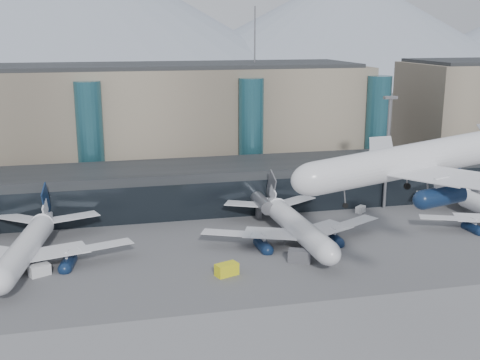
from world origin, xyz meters
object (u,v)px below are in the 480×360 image
(lightmast_mid, at_px, (388,146))
(veh_d, at_px, (360,209))
(hero_jet, at_px, (434,149))
(veh_a, at_px, (40,270))
(jet_parked_mid, at_px, (293,216))
(jet_parked_left, at_px, (29,235))
(veh_c, at_px, (300,256))
(veh_h, at_px, (227,269))

(lightmast_mid, xyz_separation_m, veh_d, (-6.70, -2.00, -13.71))
(hero_jet, distance_m, veh_a, 65.48)
(veh_a, relative_size, veh_d, 1.34)
(jet_parked_mid, bearing_deg, jet_parked_left, 87.77)
(veh_c, height_order, veh_d, veh_c)
(veh_d, bearing_deg, veh_a, 158.65)
(veh_h, bearing_deg, veh_a, 146.17)
(veh_a, bearing_deg, veh_c, -32.12)
(jet_parked_left, height_order, veh_a, jet_parked_left)
(hero_jet, bearing_deg, jet_parked_mid, 98.15)
(veh_h, bearing_deg, jet_parked_left, 135.12)
(veh_a, bearing_deg, hero_jet, -56.73)
(hero_jet, xyz_separation_m, veh_a, (-52.80, 30.37, -24.01))
(jet_parked_mid, relative_size, veh_h, 10.16)
(veh_c, bearing_deg, veh_a, -160.10)
(veh_c, distance_m, veh_d, 33.85)
(jet_parked_mid, relative_size, veh_d, 15.29)
(jet_parked_left, bearing_deg, hero_jet, -115.93)
(lightmast_mid, xyz_separation_m, hero_jet, (-20.81, -53.31, 10.53))
(lightmast_mid, xyz_separation_m, jet_parked_mid, (-27.11, -15.45, -9.77))
(veh_a, height_order, veh_c, veh_c)
(jet_parked_left, relative_size, veh_d, 15.13)
(veh_c, bearing_deg, veh_h, -142.62)
(jet_parked_mid, distance_m, veh_d, 24.75)
(jet_parked_left, bearing_deg, veh_d, -70.27)
(hero_jet, height_order, jet_parked_left, hero_jet)
(veh_h, bearing_deg, veh_d, 16.72)
(jet_parked_left, distance_m, jet_parked_mid, 48.54)
(veh_a, xyz_separation_m, veh_d, (66.91, 20.94, -0.23))
(jet_parked_mid, bearing_deg, veh_h, 129.76)
(jet_parked_mid, xyz_separation_m, veh_d, (20.40, 13.45, -3.93))
(hero_jet, relative_size, veh_a, 11.24)
(jet_parked_left, bearing_deg, jet_parked_mid, -81.30)
(jet_parked_left, distance_m, veh_d, 70.36)
(jet_parked_left, bearing_deg, lightmast_mid, -69.76)
(hero_jet, relative_size, veh_d, 15.06)
(hero_jet, relative_size, veh_h, 10.00)
(veh_h, bearing_deg, jet_parked_mid, 21.28)
(veh_d, bearing_deg, veh_h, 178.73)
(jet_parked_mid, xyz_separation_m, veh_c, (-2.39, -11.58, -3.54))
(lightmast_mid, relative_size, veh_a, 7.66)
(jet_parked_left, height_order, jet_parked_mid, jet_parked_mid)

